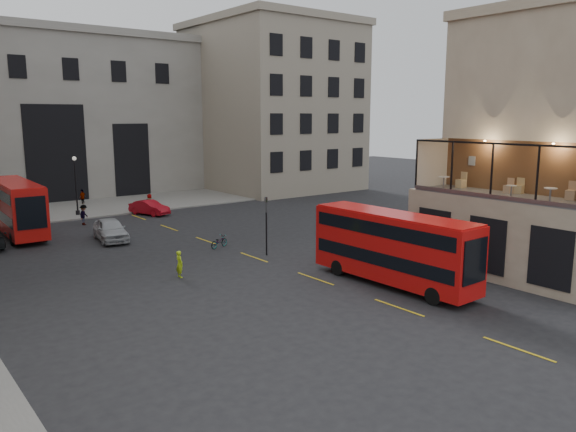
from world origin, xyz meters
TOP-DOWN VIEW (x-y plane):
  - ground at (0.00, 0.00)m, footprint 140.00×140.00m
  - host_building_main at (9.95, 0.00)m, footprint 7.26×11.40m
  - host_frontage at (6.50, 0.00)m, footprint 3.00×11.00m
  - cafe_floor at (6.50, 0.00)m, footprint 3.00×10.00m
  - gateway at (-5.00, 47.99)m, footprint 35.00×10.60m
  - building_right at (20.00, 39.97)m, footprint 16.60×18.60m
  - pavement_far at (-6.00, 38.00)m, footprint 40.00×12.00m
  - traffic_light_near at (-1.00, 12.00)m, footprint 0.16×0.20m
  - street_lamp_b at (-6.00, 34.00)m, footprint 0.36×0.36m
  - bus_near at (0.50, 2.66)m, footprint 2.43×9.74m
  - bus_far at (-12.15, 28.52)m, footprint 2.67×10.26m
  - car_a at (-7.35, 22.36)m, footprint 2.57×4.93m
  - car_b at (-0.66, 30.65)m, footprint 2.68×4.23m
  - bicycle at (-2.34, 15.68)m, footprint 1.69×1.04m
  - cyclist at (-7.77, 10.86)m, footprint 0.38×0.57m
  - pedestrian_a at (-12.31, 28.30)m, footprint 1.01×0.84m
  - pedestrian_b at (-6.92, 29.47)m, footprint 1.20×1.21m
  - pedestrian_c at (-3.61, 40.00)m, footprint 0.98×0.86m
  - pedestrian_d at (0.40, 32.96)m, footprint 0.82×0.90m
  - cafe_table_near at (5.53, -2.94)m, footprint 0.63×0.63m
  - cafe_table_mid at (5.81, -0.70)m, footprint 0.53×0.53m
  - cafe_table_far at (5.57, 3.42)m, footprint 0.64×0.64m
  - cafe_chair_a at (7.50, -3.06)m, footprint 0.54×0.54m
  - cafe_chair_b at (7.31, 0.34)m, footprint 0.44×0.44m
  - cafe_chair_c at (7.67, -0.08)m, footprint 0.49×0.49m
  - cafe_chair_d at (7.25, 3.40)m, footprint 0.55×0.55m

SIDE VIEW (x-z plane):
  - ground at x=0.00m, z-range 0.00..0.00m
  - pavement_far at x=-6.00m, z-range 0.00..0.12m
  - bicycle at x=-2.34m, z-range 0.00..0.84m
  - car_b at x=-0.66m, z-range 0.00..1.31m
  - cyclist at x=-7.77m, z-range 0.00..1.53m
  - pedestrian_d at x=0.40m, z-range 0.00..1.55m
  - pedestrian_c at x=-3.61m, z-range 0.00..1.59m
  - car_a at x=-7.35m, z-range 0.00..1.60m
  - pedestrian_b at x=-6.92m, z-range 0.00..1.68m
  - pedestrian_a at x=-12.31m, z-range 0.00..1.89m
  - bus_near at x=0.50m, z-range 0.24..4.11m
  - host_frontage at x=6.50m, z-range 0.00..4.50m
  - bus_far at x=-12.15m, z-range 0.25..4.32m
  - street_lamp_b at x=-6.00m, z-range -0.27..5.06m
  - traffic_light_near at x=-1.00m, z-range 0.52..4.32m
  - cafe_floor at x=6.50m, z-range 4.50..4.60m
  - cafe_chair_b at x=7.31m, z-range 4.43..5.28m
  - cafe_chair_c at x=7.67m, z-range 4.43..5.30m
  - cafe_chair_d at x=7.25m, z-range 4.41..5.37m
  - cafe_chair_a at x=7.50m, z-range 4.41..5.38m
  - cafe_table_mid at x=5.81m, z-range 4.71..5.38m
  - cafe_table_near at x=5.53m, z-range 4.73..5.51m
  - cafe_table_far at x=5.57m, z-range 4.73..5.53m
  - host_building_main at x=9.95m, z-range 0.24..15.34m
  - gateway at x=-5.00m, z-range 0.39..18.39m
  - building_right at x=20.00m, z-range 0.39..20.39m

